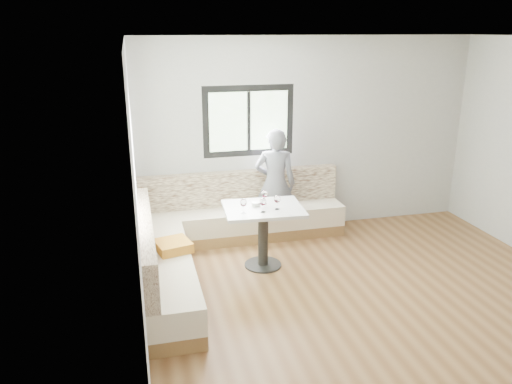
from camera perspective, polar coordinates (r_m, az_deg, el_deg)
room at (r=5.18m, az=14.31°, el=1.13°), size 5.01×5.01×2.81m
banquette at (r=6.48m, az=-4.99°, el=-5.05°), size 2.90×2.80×0.95m
table at (r=6.20m, az=0.83°, el=-3.47°), size 1.01×0.81×0.79m
person at (r=7.04m, az=2.20°, el=0.93°), size 0.67×0.53×1.59m
olive_ramekin at (r=6.19m, az=-0.01°, el=-1.34°), size 0.11×0.11×0.04m
wine_glass_a at (r=5.90m, az=-1.45°, el=-1.28°), size 0.08×0.08×0.18m
wine_glass_b at (r=5.92m, az=0.80°, el=-1.19°), size 0.08×0.08×0.18m
wine_glass_c at (r=6.02m, az=2.44°, el=-0.87°), size 0.08×0.08×0.18m
wine_glass_d at (r=6.21m, az=0.99°, el=-0.28°), size 0.08×0.08×0.18m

